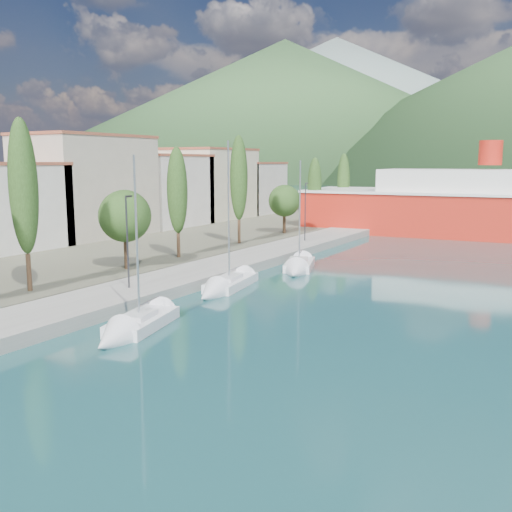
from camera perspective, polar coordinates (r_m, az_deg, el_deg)
The scene contains 9 objects.
ground at distance 135.97m, azimuth 23.41°, elevation 4.82°, with size 1400.00×1400.00×0.00m, color #1C4B4D.
quay at distance 48.92m, azimuth -1.94°, elevation -0.74°, with size 5.00×88.00×0.80m, color gray.
land_strip at distance 81.96m, azimuth -20.98°, elevation 2.71°, with size 70.00×148.00×0.70m, color #565644.
town_buildings at distance 71.10m, azimuth -13.03°, elevation 6.38°, with size 9.20×69.20×11.30m.
tree_row at distance 54.78m, azimuth -4.15°, elevation 6.03°, with size 4.06×61.35×11.08m.
lamp_posts at distance 39.59m, azimuth -10.60°, elevation 2.10°, with size 0.15×47.43×6.06m.
sailboat_near at distance 30.68m, azimuth -12.79°, elevation -7.35°, with size 3.76×7.39×10.19m.
sailboat_mid at distance 39.83m, azimuth -3.57°, elevation -3.27°, with size 3.38×8.07×11.28m.
sailboat_far at distance 47.17m, azimuth 4.14°, elevation -1.28°, with size 4.29×7.13×9.98m.
Camera 1 is at (16.88, -14.62, 8.99)m, focal length 40.00 mm.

